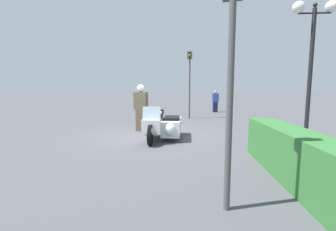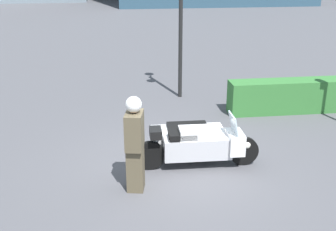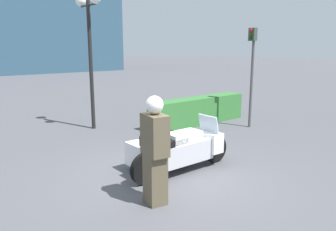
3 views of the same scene
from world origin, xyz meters
name	(u,v)px [view 1 (image 1 of 3)]	position (x,y,z in m)	size (l,w,h in m)	color
ground_plane	(155,135)	(0.00, 0.00, 0.00)	(160.00, 160.00, 0.00)	#4C4C51
police_motorcycle	(164,125)	(0.53, 0.37, 0.46)	(2.63, 1.18, 1.15)	black
officer_rider	(141,107)	(-0.83, -0.67, 0.98)	(0.40, 0.55, 1.86)	brown
hedge_bush_curbside	(299,158)	(3.99, 3.09, 0.46)	(3.97, 0.65, 0.92)	#337033
twin_lamp_post	(313,36)	(0.87, 4.83, 3.25)	(0.35, 1.28, 4.24)	black
traffic_light_near	(231,54)	(4.95, 1.64, 2.14)	(0.22, 0.28, 3.23)	#4C4C4C
traffic_light_far	(190,76)	(-4.80, 1.36, 2.43)	(0.22, 0.28, 3.74)	#4C4C4C
pedestrian_bystander	(215,101)	(-8.42, 3.33, 0.78)	(0.32, 0.47, 1.57)	#191E38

